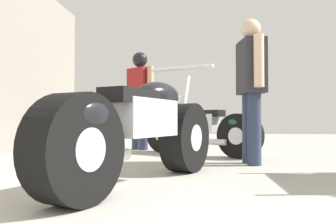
{
  "coord_description": "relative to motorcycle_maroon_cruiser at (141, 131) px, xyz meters",
  "views": [
    {
      "loc": [
        0.03,
        0.38,
        0.5
      ],
      "look_at": [
        -0.32,
        4.24,
        0.59
      ],
      "focal_mm": 36.81,
      "sensor_mm": 36.0,
      "label": 1
    }
  ],
  "objects": [
    {
      "name": "mechanic_with_helmet",
      "position": [
        -0.57,
        3.23,
        0.58
      ],
      "size": [
        0.57,
        0.51,
        1.68
      ],
      "color": "#2D3851",
      "rests_on": "ground_plane"
    },
    {
      "name": "ground_plane",
      "position": [
        0.42,
        0.9,
        -0.42
      ],
      "size": [
        18.69,
        18.69,
        0.0
      ],
      "primitive_type": "plane",
      "color": "#A8A399"
    },
    {
      "name": "motorcycle_black_naked",
      "position": [
        0.47,
        2.39,
        -0.05
      ],
      "size": [
        1.7,
        1.31,
        0.9
      ],
      "color": "black",
      "rests_on": "ground_plane"
    },
    {
      "name": "mechanic_in_blue",
      "position": [
        1.04,
        1.39,
        0.52
      ],
      "size": [
        0.3,
        0.67,
        1.66
      ],
      "color": "#2D3851",
      "rests_on": "ground_plane"
    },
    {
      "name": "motorcycle_maroon_cruiser",
      "position": [
        0.0,
        0.0,
        0.0
      ],
      "size": [
        1.09,
        2.09,
        1.02
      ],
      "color": "black",
      "rests_on": "ground_plane"
    }
  ]
}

